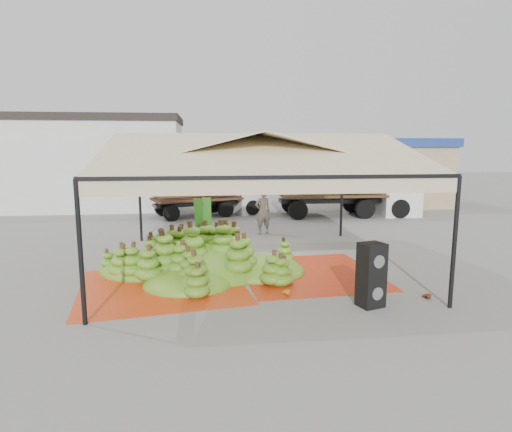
{
  "coord_description": "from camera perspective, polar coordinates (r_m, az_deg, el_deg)",
  "views": [
    {
      "loc": [
        -1.48,
        -12.7,
        3.62
      ],
      "look_at": [
        0.2,
        1.5,
        1.3
      ],
      "focal_mm": 30.0,
      "sensor_mm": 36.0,
      "label": 1
    }
  ],
  "objects": [
    {
      "name": "hand_red_a",
      "position": [
        11.15,
        15.76,
        -9.6
      ],
      "size": [
        0.5,
        0.46,
        0.18
      ],
      "primitive_type": "ellipsoid",
      "rotation": [
        0.0,
        0.0,
        -0.4
      ],
      "color": "#562313",
      "rests_on": "ground"
    },
    {
      "name": "building_tan",
      "position": [
        28.19,
        17.39,
        5.66
      ],
      "size": [
        6.3,
        5.3,
        4.1
      ],
      "color": "tan",
      "rests_on": "ground"
    },
    {
      "name": "tarp_left",
      "position": [
        11.62,
        -12.35,
        -9.12
      ],
      "size": [
        4.73,
        4.56,
        0.01
      ],
      "primitive_type": "cube",
      "rotation": [
        0.0,
        0.0,
        0.16
      ],
      "color": "red",
      "rests_on": "ground"
    },
    {
      "name": "vendor",
      "position": [
        17.83,
        0.92,
        0.6
      ],
      "size": [
        0.79,
        0.63,
        1.9
      ],
      "primitive_type": "imported",
      "rotation": [
        0.0,
        0.0,
        3.42
      ],
      "color": "gray",
      "rests_on": "ground"
    },
    {
      "name": "hand_green",
      "position": [
        11.45,
        2.01,
        -8.65
      ],
      "size": [
        0.58,
        0.52,
        0.22
      ],
      "primitive_type": "ellipsoid",
      "rotation": [
        0.0,
        0.0,
        -0.33
      ],
      "color": "#3C7718",
      "rests_on": "ground"
    },
    {
      "name": "hand_red_b",
      "position": [
        11.21,
        21.52,
        -9.8
      ],
      "size": [
        0.43,
        0.36,
        0.19
      ],
      "primitive_type": "ellipsoid",
      "rotation": [
        0.0,
        0.0,
        -0.08
      ],
      "color": "#602E16",
      "rests_on": "ground"
    },
    {
      "name": "speaker_stack",
      "position": [
        10.15,
        15.11,
        -7.6
      ],
      "size": [
        0.65,
        0.61,
        1.48
      ],
      "rotation": [
        0.0,
        0.0,
        0.32
      ],
      "color": "black",
      "rests_on": "ground"
    },
    {
      "name": "canopy_tent",
      "position": [
        12.79,
        -0.1,
        7.78
      ],
      "size": [
        8.1,
        8.1,
        4.0
      ],
      "color": "black",
      "rests_on": "ground"
    },
    {
      "name": "truck_right",
      "position": [
        23.24,
        12.83,
        3.84
      ],
      "size": [
        7.31,
        2.69,
        2.49
      ],
      "rotation": [
        0.0,
        0.0,
        -0.03
      ],
      "color": "#4D3119",
      "rests_on": "ground"
    },
    {
      "name": "hand_yellow_b",
      "position": [
        10.7,
        3.65,
        -10.02
      ],
      "size": [
        0.45,
        0.38,
        0.19
      ],
      "primitive_type": "ellipsoid",
      "rotation": [
        0.0,
        0.0,
        0.07
      ],
      "color": "gold",
      "rests_on": "ground"
    },
    {
      "name": "tarp_right",
      "position": [
        12.55,
        7.07,
        -7.59
      ],
      "size": [
        4.02,
        4.19,
        0.01
      ],
      "primitive_type": "cube",
      "rotation": [
        0.0,
        0.0,
        0.07
      ],
      "color": "red",
      "rests_on": "ground"
    },
    {
      "name": "truck_left",
      "position": [
        22.91,
        -5.51,
        3.3
      ],
      "size": [
        6.35,
        3.91,
        2.06
      ],
      "rotation": [
        0.0,
        0.0,
        0.34
      ],
      "color": "#502D1A",
      "rests_on": "ground"
    },
    {
      "name": "hanging_bunches",
      "position": [
        13.82,
        -3.88,
        5.05
      ],
      "size": [
        1.74,
        0.24,
        0.2
      ],
      "color": "#3D6E17",
      "rests_on": "ground"
    },
    {
      "name": "banana_heap",
      "position": [
        12.57,
        -6.68,
        -4.44
      ],
      "size": [
        6.59,
        5.56,
        1.33
      ],
      "primitive_type": "ellipsoid",
      "rotation": [
        0.0,
        0.0,
        -0.08
      ],
      "color": "#3D811A",
      "rests_on": "ground"
    },
    {
      "name": "building_white",
      "position": [
        28.04,
        -24.6,
        6.54
      ],
      "size": [
        14.3,
        6.3,
        5.4
      ],
      "color": "silver",
      "rests_on": "ground"
    },
    {
      "name": "banana_leaves",
      "position": [
        15.75,
        -6.56,
        -4.13
      ],
      "size": [
        0.96,
        1.36,
        3.7
      ],
      "primitive_type": null,
      "color": "#307B20",
      "rests_on": "ground"
    },
    {
      "name": "ground",
      "position": [
        13.29,
        -0.1,
        -6.59
      ],
      "size": [
        90.0,
        90.0,
        0.0
      ],
      "primitive_type": "plane",
      "color": "slate",
      "rests_on": "ground"
    },
    {
      "name": "hand_yellow_a",
      "position": [
        12.18,
        5.02,
        -7.59
      ],
      "size": [
        0.53,
        0.46,
        0.21
      ],
      "primitive_type": "ellipsoid",
      "rotation": [
        0.0,
        0.0,
        0.2
      ],
      "color": "gold",
      "rests_on": "ground"
    }
  ]
}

